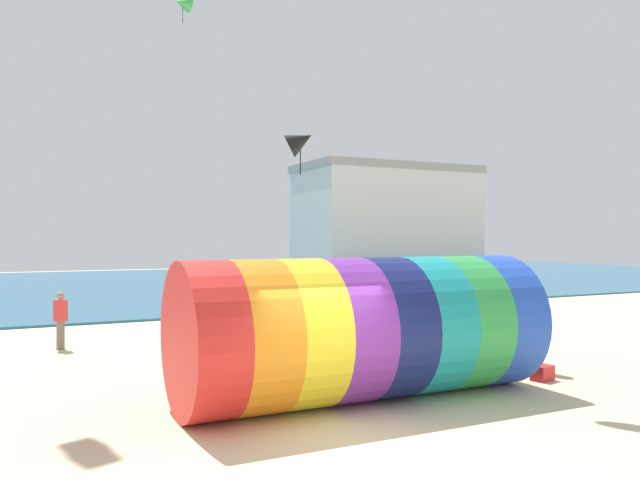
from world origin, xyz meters
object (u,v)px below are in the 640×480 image
Objects in this scene: kite_black_delta at (300,141)px; kite_green_delta at (183,3)px; giant_inflatable_tube at (363,328)px; cooler_box at (542,373)px; bystander_near_water at (61,320)px; kite_handler at (538,338)px.

kite_green_delta is at bearing 98.23° from kite_black_delta.
kite_green_delta is at bearing 91.18° from giant_inflatable_tube.
giant_inflatable_tube reaches higher than cooler_box.
kite_black_delta is 9.23m from cooler_box.
kite_green_delta is (-0.29, 14.37, 11.69)m from giant_inflatable_tube.
bystander_near_water is (-5.06, -5.16, -12.28)m from kite_green_delta.
bystander_near_water is (-5.35, 9.21, -0.59)m from giant_inflatable_tube.
bystander_near_water is (-10.68, 8.90, 0.02)m from kite_handler.
kite_handler is at bearing -68.18° from kite_green_delta.
cooler_box is at bearing -129.53° from kite_handler.
giant_inflatable_tube is 10.67m from bystander_near_water.
giant_inflatable_tube is 4.94m from cooler_box.
kite_black_delta is at bearing 130.39° from kite_handler.
kite_handler is at bearing 3.30° from giant_inflatable_tube.
kite_handler is 1.17m from cooler_box.
bystander_near_water is at bearing 140.21° from kite_handler.
giant_inflatable_tube is 7.29m from kite_black_delta.
cooler_box is (3.74, -5.82, -6.12)m from kite_black_delta.
cooler_box is at bearing -43.65° from bystander_near_water.
giant_inflatable_tube is 5.27× the size of kite_black_delta.
giant_inflatable_tube is 5.38m from kite_handler.
kite_green_delta reaches higher than giant_inflatable_tube.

